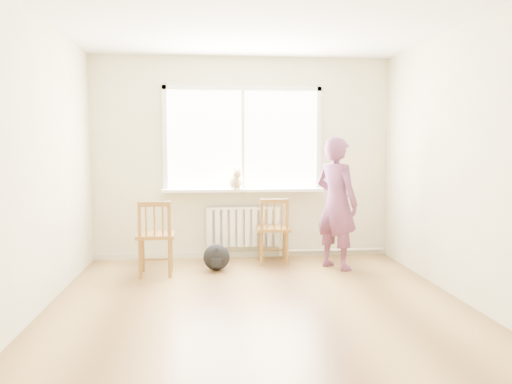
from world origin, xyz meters
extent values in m
plane|color=#A67D44|center=(0.00, 0.00, 0.00)|extent=(4.50, 4.50, 0.00)
plane|color=white|center=(0.00, 0.00, 2.70)|extent=(4.50, 4.50, 0.00)
cube|color=beige|center=(0.00, 2.25, 1.35)|extent=(4.00, 0.01, 2.70)
cube|color=white|center=(0.00, 2.23, 1.60)|extent=(2.00, 0.02, 1.30)
cube|color=white|center=(0.00, 2.21, 2.28)|extent=(2.12, 0.05, 0.06)
cube|color=white|center=(-1.03, 2.21, 1.60)|extent=(0.06, 0.05, 1.42)
cube|color=white|center=(1.03, 2.21, 1.60)|extent=(0.06, 0.05, 1.42)
cube|color=white|center=(0.00, 2.21, 1.60)|extent=(0.04, 0.05, 1.30)
cube|color=white|center=(0.00, 2.14, 0.93)|extent=(2.15, 0.22, 0.04)
cube|color=white|center=(0.00, 2.20, 0.43)|extent=(1.00, 0.02, 0.55)
cube|color=white|center=(0.00, 2.15, 0.43)|extent=(1.00, 0.10, 0.51)
cube|color=white|center=(0.00, 2.15, 0.69)|extent=(1.00, 0.12, 0.03)
cylinder|color=silver|center=(1.25, 2.19, 0.08)|extent=(1.40, 0.04, 0.04)
cube|color=beige|center=(0.00, 2.23, 0.04)|extent=(4.00, 0.03, 0.08)
cube|color=brown|center=(-1.09, 1.39, 0.47)|extent=(0.45, 0.43, 0.04)
cylinder|color=brown|center=(-0.92, 1.56, 0.23)|extent=(0.04, 0.04, 0.47)
cylinder|color=brown|center=(-1.26, 1.55, 0.23)|extent=(0.04, 0.04, 0.47)
cylinder|color=brown|center=(-0.91, 1.23, 0.23)|extent=(0.04, 0.04, 0.47)
cylinder|color=brown|center=(-1.25, 1.22, 0.23)|extent=(0.04, 0.04, 0.47)
cylinder|color=brown|center=(-0.91, 1.23, 0.44)|extent=(0.04, 0.04, 0.89)
cylinder|color=brown|center=(-1.25, 1.22, 0.44)|extent=(0.04, 0.04, 0.89)
cube|color=brown|center=(-1.08, 1.22, 0.86)|extent=(0.36, 0.05, 0.06)
cylinder|color=brown|center=(-0.99, 1.22, 0.67)|extent=(0.02, 0.02, 0.36)
cylinder|color=brown|center=(-1.08, 1.22, 0.67)|extent=(0.02, 0.02, 0.36)
cylinder|color=brown|center=(-1.18, 1.22, 0.67)|extent=(0.02, 0.02, 0.36)
cube|color=brown|center=(0.36, 1.84, 0.45)|extent=(0.44, 0.42, 0.04)
cylinder|color=brown|center=(0.53, 1.99, 0.23)|extent=(0.04, 0.04, 0.45)
cylinder|color=brown|center=(0.21, 2.01, 0.23)|extent=(0.04, 0.04, 0.45)
cylinder|color=brown|center=(0.52, 1.67, 0.23)|extent=(0.04, 0.04, 0.45)
cylinder|color=brown|center=(0.20, 1.68, 0.23)|extent=(0.04, 0.04, 0.45)
cylinder|color=brown|center=(0.52, 1.67, 0.43)|extent=(0.04, 0.04, 0.86)
cylinder|color=brown|center=(0.20, 1.68, 0.43)|extent=(0.04, 0.04, 0.86)
cube|color=brown|center=(0.36, 1.68, 0.83)|extent=(0.35, 0.05, 0.06)
cylinder|color=brown|center=(0.45, 1.67, 0.65)|extent=(0.02, 0.02, 0.34)
cylinder|color=brown|center=(0.36, 1.68, 0.65)|extent=(0.02, 0.02, 0.34)
cylinder|color=brown|center=(0.27, 1.68, 0.65)|extent=(0.02, 0.02, 0.34)
imported|color=#BD3F56|center=(1.10, 1.50, 0.81)|extent=(0.67, 0.71, 1.63)
ellipsoid|color=beige|center=(-0.11, 2.07, 1.05)|extent=(0.22, 0.30, 0.21)
sphere|color=beige|center=(-0.10, 1.93, 1.16)|extent=(0.12, 0.12, 0.12)
cone|color=beige|center=(-0.13, 1.93, 1.22)|extent=(0.04, 0.04, 0.05)
cone|color=beige|center=(-0.06, 1.94, 1.22)|extent=(0.04, 0.04, 0.05)
cylinder|color=beige|center=(-0.13, 2.22, 0.99)|extent=(0.05, 0.19, 0.03)
cylinder|color=beige|center=(-0.13, 1.96, 1.00)|extent=(0.03, 0.03, 0.10)
cylinder|color=beige|center=(-0.07, 1.97, 1.00)|extent=(0.03, 0.03, 0.10)
ellipsoid|color=black|center=(-0.37, 1.53, 0.16)|extent=(0.39, 0.35, 0.32)
camera|label=1|loc=(-0.47, -4.48, 1.50)|focal=35.00mm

